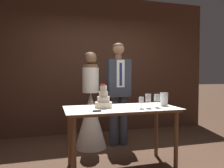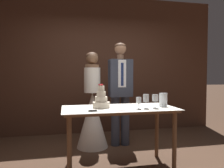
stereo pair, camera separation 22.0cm
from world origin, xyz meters
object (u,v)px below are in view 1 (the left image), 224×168
cake_table (121,115)px  wine_glass_middle (148,98)px  tiered_cake (103,101)px  wine_glass_near (157,98)px  wine_glass_far (141,101)px  bride (91,113)px  groom (118,88)px  cake_knife (104,111)px  hurricane_candle (164,100)px

cake_table → wine_glass_middle: wine_glass_middle is taller
tiered_cake → wine_glass_near: size_ratio=1.75×
wine_glass_far → bride: bride is taller
cake_table → groom: bearing=74.8°
tiered_cake → groom: groom is taller
cake_table → cake_knife: bearing=-141.5°
wine_glass_middle → hurricane_candle: bearing=23.8°
cake_table → tiered_cake: bearing=170.4°
tiered_cake → wine_glass_middle: size_ratio=1.69×
bride → cake_table: bearing=-74.8°
wine_glass_middle → wine_glass_far: wine_glass_middle is taller
cake_knife → wine_glass_far: 0.52m
wine_glass_far → bride: 1.22m
bride → hurricane_candle: bearing=-47.2°
wine_glass_near → wine_glass_far: bearing=-173.5°
hurricane_candle → bride: 1.31m
tiered_cake → wine_glass_middle: 0.59m
hurricane_candle → tiered_cake: bearing=176.0°
wine_glass_near → groom: (-0.20, 1.06, 0.07)m
cake_knife → groom: 1.29m
cake_knife → hurricane_candle: size_ratio=2.46×
wine_glass_near → groom: bearing=100.7°
cake_table → wine_glass_far: 0.34m
wine_glass_near → wine_glass_far: 0.24m
cake_knife → wine_glass_near: size_ratio=2.53×
wine_glass_near → wine_glass_middle: wine_glass_middle is taller
cake_knife → bride: size_ratio=0.28×
cake_table → bride: (-0.25, 0.92, -0.11)m
cake_table → wine_glass_middle: (0.32, -0.15, 0.23)m
tiered_cake → wine_glass_near: (0.69, -0.18, 0.03)m
cake_table → wine_glass_near: (0.45, -0.14, 0.23)m
cake_knife → groom: size_ratio=0.25×
wine_glass_near → wine_glass_middle: 0.13m
cake_knife → tiered_cake: bearing=78.8°
cake_table → groom: groom is taller
bride → cake_knife: bearing=-92.3°
tiered_cake → cake_knife: 0.29m
tiered_cake → hurricane_candle: bearing=-4.0°
cake_knife → wine_glass_middle: size_ratio=2.44×
tiered_cake → hurricane_candle: size_ratio=1.71×
wine_glass_middle → bride: size_ratio=0.11×
bride → wine_glass_far: bearing=-67.0°
tiered_cake → hurricane_candle: tiered_cake is taller
tiered_cake → groom: (0.49, 0.88, 0.10)m
wine_glass_middle → groom: groom is taller
wine_glass_middle → tiered_cake: bearing=160.8°
hurricane_candle → cake_table: bearing=178.2°
hurricane_candle → groom: (-0.37, 0.94, 0.11)m
wine_glass_far → bride: bearing=113.0°
groom → cake_knife: bearing=-115.2°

